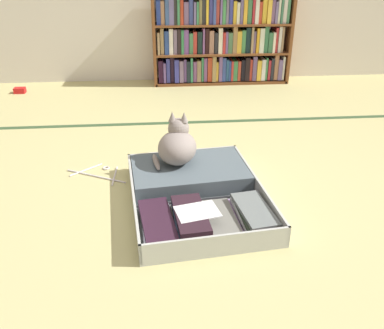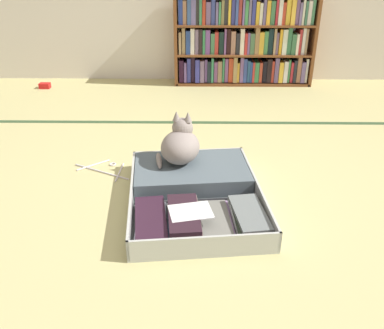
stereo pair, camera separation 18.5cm
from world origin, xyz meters
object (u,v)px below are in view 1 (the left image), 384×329
object	(u,v)px
open_suitcase	(194,190)
black_cat	(177,145)
clothes_hanger	(99,173)
bookshelf	(221,40)
small_red_pouch	(20,90)

from	to	relation	value
open_suitcase	black_cat	size ratio (longest dim) A/B	3.11
black_cat	clothes_hanger	xyz separation A→B (m)	(-0.46, 0.09, -0.21)
bookshelf	open_suitcase	distance (m)	2.26
bookshelf	small_red_pouch	bearing A→B (deg)	-173.99
clothes_hanger	small_red_pouch	world-z (taller)	small_red_pouch
bookshelf	clothes_hanger	bearing A→B (deg)	-118.07
open_suitcase	bookshelf	bearing A→B (deg)	78.13
bookshelf	clothes_hanger	distance (m)	2.16
open_suitcase	clothes_hanger	world-z (taller)	open_suitcase
bookshelf	small_red_pouch	distance (m)	1.98
small_red_pouch	clothes_hanger	bearing A→B (deg)	-60.79
black_cat	clothes_hanger	world-z (taller)	black_cat
bookshelf	small_red_pouch	size ratio (longest dim) A/B	13.46
bookshelf	black_cat	world-z (taller)	bookshelf
open_suitcase	black_cat	bearing A→B (deg)	108.43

